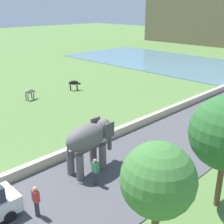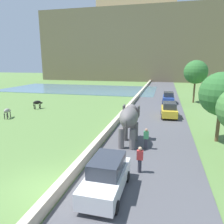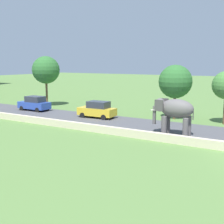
{
  "view_description": "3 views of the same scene",
  "coord_description": "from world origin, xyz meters",
  "px_view_note": "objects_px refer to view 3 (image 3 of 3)",
  "views": [
    {
      "loc": [
        15.08,
        -2.62,
        9.31
      ],
      "look_at": [
        0.2,
        12.19,
        1.55
      ],
      "focal_mm": 46.55,
      "sensor_mm": 36.0,
      "label": 1
    },
    {
      "loc": [
        5.96,
        -8.78,
        6.31
      ],
      "look_at": [
        0.67,
        12.72,
        1.19
      ],
      "focal_mm": 34.58,
      "sensor_mm": 36.0,
      "label": 2
    },
    {
      "loc": [
        -19.29,
        -0.71,
        5.89
      ],
      "look_at": [
        1.7,
        11.87,
        1.77
      ],
      "focal_mm": 47.79,
      "sensor_mm": 36.0,
      "label": 3
    }
  ],
  "objects_px": {
    "elephant": "(174,111)",
    "car_yellow": "(97,110)",
    "person_beside_elephant": "(189,123)",
    "car_blue": "(34,104)"
  },
  "relations": [
    {
      "from": "car_blue",
      "to": "person_beside_elephant",
      "type": "bearing_deg",
      "value": -95.16
    },
    {
      "from": "elephant",
      "to": "car_blue",
      "type": "xyz_separation_m",
      "value": [
        3.15,
        18.65,
        -1.14
      ]
    },
    {
      "from": "car_yellow",
      "to": "car_blue",
      "type": "bearing_deg",
      "value": 90.01
    },
    {
      "from": "elephant",
      "to": "car_yellow",
      "type": "bearing_deg",
      "value": 71.61
    },
    {
      "from": "elephant",
      "to": "car_blue",
      "type": "height_order",
      "value": "elephant"
    },
    {
      "from": "car_yellow",
      "to": "person_beside_elephant",
      "type": "bearing_deg",
      "value": -99.69
    },
    {
      "from": "car_yellow",
      "to": "elephant",
      "type": "bearing_deg",
      "value": -108.39
    },
    {
      "from": "person_beside_elephant",
      "to": "car_blue",
      "type": "height_order",
      "value": "car_blue"
    },
    {
      "from": "elephant",
      "to": "car_yellow",
      "type": "relative_size",
      "value": 0.85
    },
    {
      "from": "elephant",
      "to": "car_yellow",
      "type": "distance_m",
      "value": 10.07
    }
  ]
}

